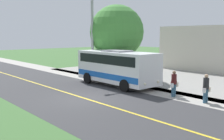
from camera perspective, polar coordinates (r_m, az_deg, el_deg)
ground_plane at (r=17.19m, az=-5.84°, el=-6.09°), size 120.00×120.00×0.00m
road_surface at (r=17.19m, az=-5.84°, el=-6.08°), size 8.00×100.00×0.01m
sidewalk at (r=20.54m, az=6.15°, el=-3.85°), size 2.40×100.00×0.01m
parking_lot_surface at (r=24.76m, az=22.86°, el=-2.45°), size 14.00×36.00×0.01m
road_centre_line at (r=17.19m, az=-5.84°, el=-6.06°), size 0.16×100.00×0.00m
shuttle_bus_front at (r=21.29m, az=1.04°, el=0.85°), size 2.78×7.40×2.84m
pedestrian_with_bags at (r=16.80m, az=19.49°, el=-3.53°), size 0.72×0.34×1.74m
pedestrian_waiting at (r=17.89m, az=13.13°, el=-2.68°), size 0.72×0.34×1.73m
street_light_pole at (r=24.31m, az=-4.48°, el=7.92°), size 1.97×0.24×7.62m
tree_curbside at (r=25.42m, az=1.01°, el=8.16°), size 5.11×5.11×6.88m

